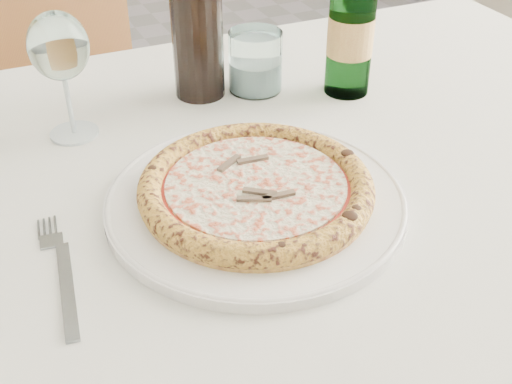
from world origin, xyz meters
The scene contains 9 objects.
dining_table centered at (0.16, -0.01, 0.67)m, with size 1.49×0.90×0.76m.
chair_far centered at (0.09, 0.76, 0.53)m, with size 0.54×0.54×0.93m.
plate centered at (0.16, -0.11, 0.76)m, with size 0.36×0.36×0.02m.
pizza centered at (0.16, -0.11, 0.78)m, with size 0.28×0.28×0.03m.
fork centered at (-0.07, -0.13, 0.76)m, with size 0.03×0.21×0.00m.
wine_glass centered at (0.00, 0.16, 0.89)m, with size 0.08×0.08×0.18m.
tumbler centered at (0.30, 0.18, 0.80)m, with size 0.08×0.08×0.10m.
beer_bottle centered at (0.43, 0.11, 0.87)m, with size 0.07×0.07×0.27m.
wine_bottle centered at (0.21, 0.20, 0.89)m, with size 0.08×0.08×0.32m.
Camera 1 is at (-0.10, -0.67, 1.22)m, focal length 45.00 mm.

